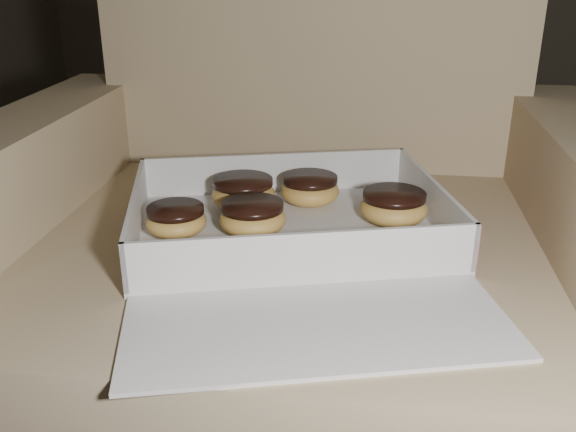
# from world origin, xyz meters

# --- Properties ---
(floor) EXTENTS (4.50, 4.50, 0.00)m
(floor) POSITION_xyz_m (0.00, 0.00, 0.00)
(floor) COLOR black
(floor) RESTS_ON ground
(armchair) EXTENTS (0.93, 0.79, 0.98)m
(armchair) POSITION_xyz_m (-0.47, -0.15, 0.31)
(armchair) COLOR tan
(armchair) RESTS_ON floor
(bakery_box) EXTENTS (0.53, 0.58, 0.07)m
(bakery_box) POSITION_xyz_m (-0.45, -0.26, 0.45)
(bakery_box) COLOR silver
(bakery_box) RESTS_ON armchair
(donut_a) EXTENTS (0.08, 0.08, 0.04)m
(donut_a) POSITION_xyz_m (-0.62, -0.26, 0.47)
(donut_a) COLOR gold
(donut_a) RESTS_ON bakery_box
(donut_b) EXTENTS (0.10, 0.10, 0.05)m
(donut_b) POSITION_xyz_m (-0.32, -0.18, 0.47)
(donut_b) COLOR gold
(donut_b) RESTS_ON bakery_box
(donut_c) EXTENTS (0.09, 0.09, 0.05)m
(donut_c) POSITION_xyz_m (-0.52, -0.24, 0.47)
(donut_c) COLOR gold
(donut_c) RESTS_ON bakery_box
(donut_d) EXTENTS (0.09, 0.09, 0.05)m
(donut_d) POSITION_xyz_m (-0.45, -0.12, 0.47)
(donut_d) COLOR gold
(donut_d) RESTS_ON bakery_box
(donut_e) EXTENTS (0.10, 0.10, 0.05)m
(donut_e) POSITION_xyz_m (-0.55, -0.15, 0.47)
(donut_e) COLOR gold
(donut_e) RESTS_ON bakery_box
(crumb_a) EXTENTS (0.01, 0.01, 0.00)m
(crumb_a) POSITION_xyz_m (-0.35, -0.30, 0.45)
(crumb_a) COLOR black
(crumb_a) RESTS_ON bakery_box
(crumb_b) EXTENTS (0.01, 0.01, 0.00)m
(crumb_b) POSITION_xyz_m (-0.47, -0.27, 0.45)
(crumb_b) COLOR black
(crumb_b) RESTS_ON bakery_box
(crumb_c) EXTENTS (0.01, 0.01, 0.00)m
(crumb_c) POSITION_xyz_m (-0.49, -0.28, 0.45)
(crumb_c) COLOR black
(crumb_c) RESTS_ON bakery_box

